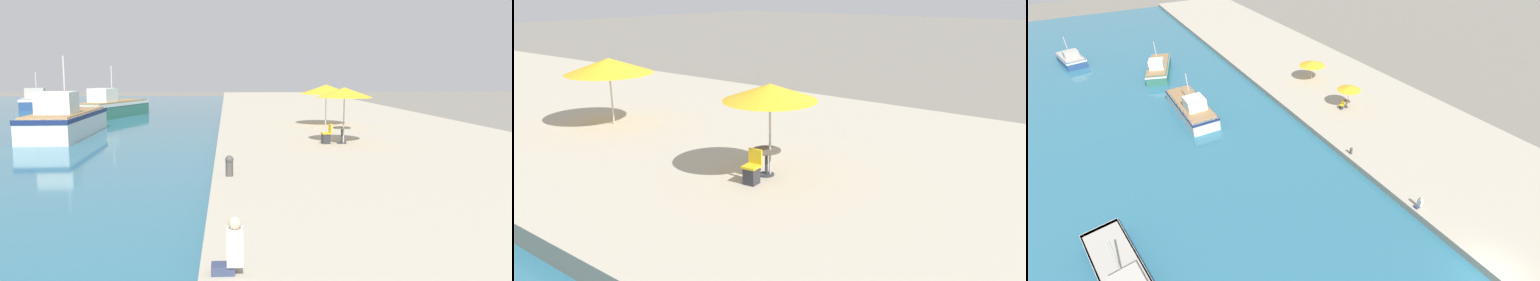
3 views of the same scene
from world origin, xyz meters
The scene contains 10 objects.
quay_promenade centered at (8.00, 37.00, 0.30)m, with size 16.00×90.00×0.59m.
fishing_boat_mid centered at (-9.19, 28.86, 0.98)m, with size 3.08×9.39×4.77m.
fishing_boat_far centered at (-9.47, 42.15, 0.90)m, with size 5.13×8.97×4.38m.
fishing_boat_distant centered at (-19.52, 52.28, 0.81)m, with size 3.89×6.54×3.89m.
cafe_umbrella_pink centered at (5.77, 20.87, 2.92)m, with size 2.55×2.55×2.56m.
cafe_umbrella_white centered at (6.53, 28.93, 2.80)m, with size 3.22×3.22×2.50m.
cafe_table centered at (5.71, 20.95, 1.12)m, with size 0.80×0.80×0.74m.
cafe_chair_left centered at (4.99, 20.88, 0.92)m, with size 0.47×0.44×0.91m.
person_at_quay centered at (0.54, 6.26, 1.00)m, with size 0.51×0.36×0.94m.
mooring_bollard centered at (0.53, 13.92, 0.94)m, with size 0.26×0.26×0.65m.
Camera 1 is at (0.48, -1.42, 3.79)m, focal length 35.00 mm.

